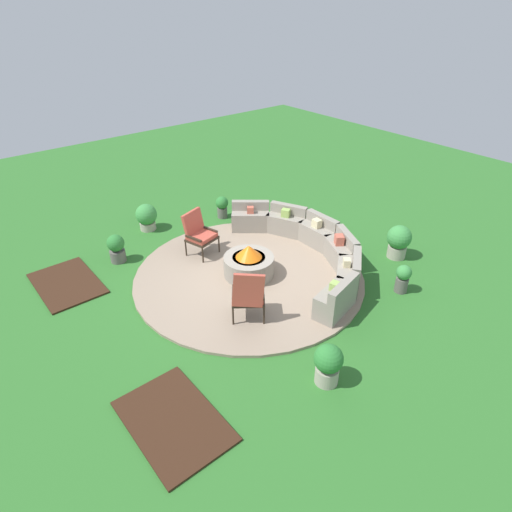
{
  "coord_description": "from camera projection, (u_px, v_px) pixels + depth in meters",
  "views": [
    {
      "loc": [
        6.19,
        -4.88,
        5.36
      ],
      "look_at": [
        0.0,
        0.2,
        0.45
      ],
      "focal_mm": 30.38,
      "sensor_mm": 36.0,
      "label": 1
    }
  ],
  "objects": [
    {
      "name": "mulch_bed_right",
      "position": [
        174.0,
        421.0,
        6.3
      ],
      "size": [
        1.77,
        1.17,
        0.04
      ],
      "primitive_type": "cube",
      "color": "#382114",
      "rests_on": "ground_plane"
    },
    {
      "name": "curved_stone_bench",
      "position": [
        310.0,
        246.0,
        9.92
      ],
      "size": [
        4.47,
        2.38,
        0.73
      ],
      "color": "gray",
      "rests_on": "patio_circle"
    },
    {
      "name": "lounge_chair_front_left",
      "position": [
        199.0,
        232.0,
        9.99
      ],
      "size": [
        0.73,
        0.74,
        1.04
      ],
      "rotation": [
        0.0,
        0.0,
        4.98
      ],
      "color": "#2D2319",
      "rests_on": "patio_circle"
    },
    {
      "name": "fire_pit",
      "position": [
        249.0,
        263.0,
        9.34
      ],
      "size": [
        1.09,
        1.09,
        0.72
      ],
      "color": "gray",
      "rests_on": "patio_circle"
    },
    {
      "name": "potted_plant_0",
      "position": [
        403.0,
        278.0,
        8.88
      ],
      "size": [
        0.31,
        0.31,
        0.62
      ],
      "color": "#605B56",
      "rests_on": "ground_plane"
    },
    {
      "name": "lounge_chair_front_right",
      "position": [
        248.0,
        294.0,
        7.93
      ],
      "size": [
        0.81,
        0.84,
        1.09
      ],
      "rotation": [
        0.0,
        0.0,
        7.2
      ],
      "color": "#2D2319",
      "rests_on": "patio_circle"
    },
    {
      "name": "patio_circle",
      "position": [
        249.0,
        275.0,
        9.51
      ],
      "size": [
        5.0,
        5.0,
        0.06
      ],
      "primitive_type": "cylinder",
      "color": "gray",
      "rests_on": "ground_plane"
    },
    {
      "name": "potted_plant_2",
      "position": [
        116.0,
        248.0,
        9.89
      ],
      "size": [
        0.4,
        0.4,
        0.67
      ],
      "color": "#605B56",
      "rests_on": "ground_plane"
    },
    {
      "name": "potted_plant_5",
      "position": [
        147.0,
        216.0,
        11.22
      ],
      "size": [
        0.55,
        0.55,
        0.7
      ],
      "color": "#A89E8E",
      "rests_on": "ground_plane"
    },
    {
      "name": "potted_plant_3",
      "position": [
        222.0,
        206.0,
        11.84
      ],
      "size": [
        0.34,
        0.34,
        0.61
      ],
      "color": "#605B56",
      "rests_on": "ground_plane"
    },
    {
      "name": "ground_plane",
      "position": [
        249.0,
        276.0,
        9.52
      ],
      "size": [
        24.0,
        24.0,
        0.0
      ],
      "primitive_type": "plane",
      "color": "#2D6B28"
    },
    {
      "name": "mulch_bed_left",
      "position": [
        67.0,
        283.0,
        9.26
      ],
      "size": [
        1.77,
        1.17,
        0.04
      ],
      "primitive_type": "cube",
      "color": "#382114",
      "rests_on": "ground_plane"
    },
    {
      "name": "potted_plant_1",
      "position": [
        399.0,
        241.0,
        10.0
      ],
      "size": [
        0.56,
        0.56,
        0.8
      ],
      "color": "#A89E8E",
      "rests_on": "ground_plane"
    },
    {
      "name": "potted_plant_4",
      "position": [
        328.0,
        363.0,
        6.76
      ],
      "size": [
        0.47,
        0.47,
        0.73
      ],
      "color": "#A89E8E",
      "rests_on": "ground_plane"
    }
  ]
}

